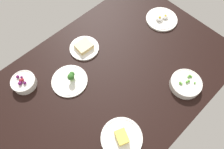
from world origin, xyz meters
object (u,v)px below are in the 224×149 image
(plate_broccoli, at_px, (70,80))
(bowl_berries, at_px, (24,82))
(bowl_peas, at_px, (186,84))
(plate_eggs, at_px, (162,19))
(plate_cheese, at_px, (122,138))
(plate_sandwich, at_px, (84,47))

(plate_broccoli, distance_m, bowl_berries, 0.26)
(bowl_peas, height_order, plate_eggs, bowl_peas)
(plate_cheese, xyz_separation_m, plate_sandwich, (-0.23, -0.57, 0.00))
(plate_broccoli, distance_m, plate_cheese, 0.45)
(bowl_berries, height_order, plate_eggs, bowl_berries)
(bowl_berries, relative_size, plate_eggs, 0.65)
(bowl_berries, bearing_deg, plate_cheese, 107.24)
(plate_broccoli, relative_size, bowl_berries, 1.51)
(bowl_berries, xyz_separation_m, plate_sandwich, (-0.42, 0.05, -0.01))
(plate_cheese, relative_size, plate_sandwich, 1.16)
(bowl_berries, distance_m, plate_sandwich, 0.42)
(plate_broccoli, relative_size, plate_eggs, 0.98)
(bowl_peas, bearing_deg, plate_sandwich, -67.29)
(plate_broccoli, xyz_separation_m, bowl_peas, (-0.47, 0.49, 0.01))
(bowl_peas, height_order, plate_sandwich, bowl_peas)
(plate_cheese, xyz_separation_m, bowl_berries, (0.19, -0.61, 0.02))
(bowl_berries, bearing_deg, plate_eggs, 166.40)
(plate_cheese, height_order, plate_sandwich, plate_cheese)
(bowl_peas, relative_size, plate_sandwich, 0.96)
(plate_sandwich, bearing_deg, plate_eggs, 161.17)
(bowl_peas, xyz_separation_m, bowl_berries, (0.67, -0.65, 0.00))
(plate_broccoli, bearing_deg, bowl_berries, -39.12)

